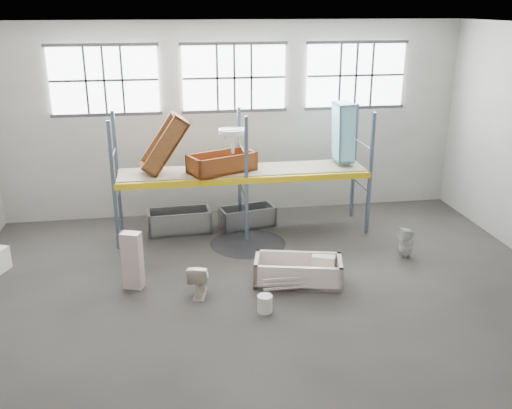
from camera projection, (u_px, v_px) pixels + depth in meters
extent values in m
cube|color=#4C4742|center=(268.00, 301.00, 10.92)|extent=(12.00, 10.00, 0.10)
cube|color=silver|center=(271.00, 24.00, 9.21)|extent=(12.00, 10.00, 0.10)
cube|color=#A09E94|center=(234.00, 120.00, 14.76)|extent=(12.00, 0.10, 5.00)
cube|color=#9E9C92|center=(366.00, 323.00, 5.37)|extent=(12.00, 0.10, 5.00)
cube|color=white|center=(104.00, 80.00, 13.81)|extent=(2.60, 0.04, 1.60)
cube|color=white|center=(234.00, 78.00, 14.29)|extent=(2.60, 0.04, 1.60)
cube|color=white|center=(356.00, 75.00, 14.78)|extent=(2.60, 0.04, 1.60)
cube|color=slate|center=(114.00, 187.00, 12.64)|extent=(0.08, 0.08, 3.00)
cube|color=slate|center=(117.00, 172.00, 13.76)|extent=(0.08, 0.08, 3.00)
cube|color=slate|center=(246.00, 181.00, 13.10)|extent=(0.08, 0.08, 3.00)
cube|color=slate|center=(239.00, 167.00, 14.21)|extent=(0.08, 0.08, 3.00)
cube|color=slate|center=(370.00, 175.00, 13.55)|extent=(0.08, 0.08, 3.00)
cube|color=slate|center=(354.00, 162.00, 14.67)|extent=(0.08, 0.08, 3.00)
cube|color=yellow|center=(246.00, 181.00, 13.10)|extent=(6.00, 0.10, 0.14)
cube|color=yellow|center=(239.00, 167.00, 14.21)|extent=(6.00, 0.10, 0.14)
cube|color=gray|center=(243.00, 170.00, 13.63)|extent=(5.90, 1.10, 0.03)
cylinder|color=black|center=(248.00, 243.00, 13.41)|extent=(1.80, 1.80, 0.00)
cube|color=beige|center=(323.00, 266.00, 11.63)|extent=(0.52, 0.38, 0.44)
imported|color=beige|center=(277.00, 277.00, 11.39)|extent=(0.64, 0.64, 0.16)
imported|color=silver|center=(199.00, 279.00, 10.94)|extent=(0.52, 0.74, 0.69)
cube|color=#C8ABA3|center=(132.00, 260.00, 11.15)|extent=(0.44, 0.36, 1.17)
imported|color=silver|center=(406.00, 242.00, 12.59)|extent=(0.36, 0.35, 0.70)
imported|color=white|center=(233.00, 152.00, 13.22)|extent=(0.69, 0.55, 0.59)
cylinder|color=silver|center=(265.00, 304.00, 10.39)|extent=(0.34, 0.34, 0.33)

